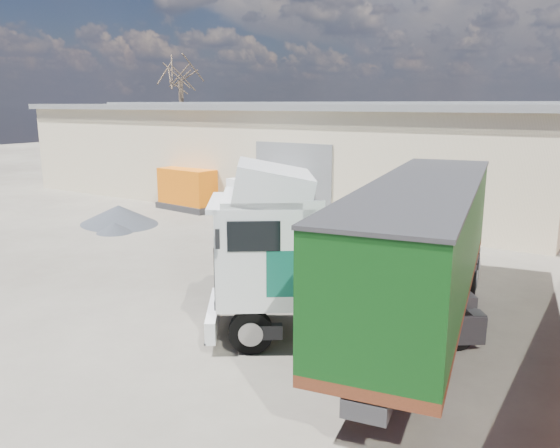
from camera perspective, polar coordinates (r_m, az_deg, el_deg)
The scene contains 8 objects.
ground at distance 16.42m, azimuth -11.26°, elevation -6.69°, with size 120.00×120.00×0.00m, color #292621.
warehouse at distance 32.00m, azimuth 0.90°, elevation 7.70°, with size 30.60×12.60×5.42m.
bare_tree at distance 42.51m, azimuth -10.40°, elevation 15.78°, with size 4.00×4.00×9.60m.
tractor_unit at distance 12.60m, azimuth 1.94°, elevation -4.14°, with size 6.19×5.34×4.09m.
box_trailer at distance 13.18m, azimuth 14.68°, elevation -1.69°, with size 4.19×11.03×3.59m.
panel_van at distance 24.88m, azimuth 0.22°, elevation 2.66°, with size 3.68×5.52×2.09m.
orange_skip at distance 28.49m, azimuth -9.22°, elevation 3.40°, with size 3.54×2.42×2.09m.
gravel_heap at distance 25.75m, azimuth -16.51°, elevation 0.93°, with size 5.15×5.15×0.85m.
Camera 1 is at (10.95, -11.01, 5.32)m, focal length 35.00 mm.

